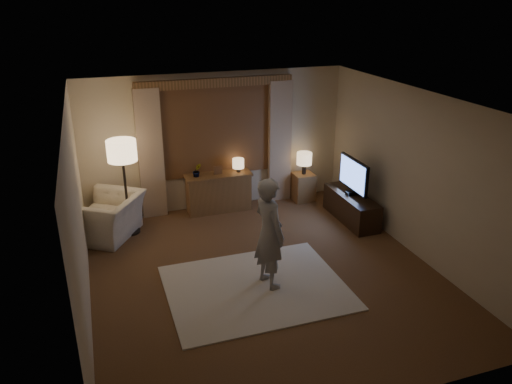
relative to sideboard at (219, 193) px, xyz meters
name	(u,v)px	position (x,y,z in m)	size (l,w,h in m)	color
room	(254,180)	(0.05, -2.00, 0.98)	(5.04, 5.54, 2.64)	brown
rug	(256,287)	(-0.20, -2.82, -0.34)	(2.50, 2.00, 0.02)	beige
sideboard	(219,193)	(0.00, 0.00, 0.00)	(1.20, 0.40, 0.70)	brown
picture_frame	(218,171)	(0.00, 0.00, 0.45)	(0.16, 0.02, 0.20)	brown
plant	(197,171)	(-0.40, 0.00, 0.50)	(0.17, 0.13, 0.30)	#999999
table_lamp_sideboard	(238,164)	(0.40, 0.00, 0.55)	(0.22, 0.22, 0.30)	black
floor_lamp	(122,156)	(-1.73, -0.43, 1.06)	(0.49, 0.49, 1.68)	black
armchair	(108,217)	(-2.07, -0.47, 0.01)	(1.12, 0.98, 0.73)	beige
side_table	(303,187)	(1.74, -0.05, -0.07)	(0.40, 0.40, 0.56)	brown
table_lamp_side	(304,159)	(1.74, -0.05, 0.52)	(0.30, 0.30, 0.44)	black
tv_stand	(351,207)	(2.20, -1.21, -0.10)	(0.45, 1.40, 0.50)	black
tv	(354,175)	(2.19, -1.21, 0.53)	(0.23, 0.94, 0.68)	black
person	(269,233)	(0.00, -2.79, 0.48)	(0.59, 0.39, 1.62)	#9A968E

